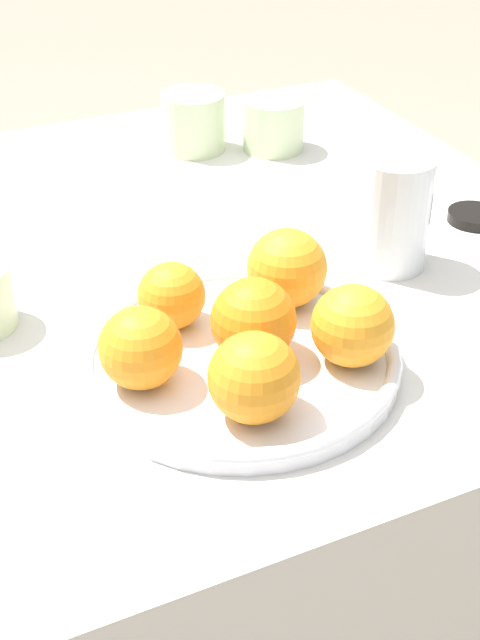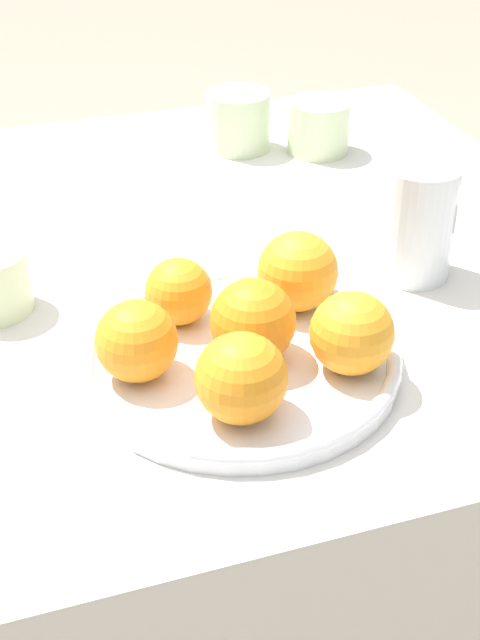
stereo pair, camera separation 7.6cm
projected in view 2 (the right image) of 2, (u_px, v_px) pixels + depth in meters
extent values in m
cube|color=silver|center=(79.00, 518.00, 1.12)|extent=(1.23, 0.86, 0.71)
cylinder|color=silver|center=(240.00, 360.00, 0.78)|extent=(0.28, 0.28, 0.01)
torus|color=silver|center=(240.00, 354.00, 0.78)|extent=(0.28, 0.28, 0.01)
sphere|color=orange|center=(253.00, 321.00, 0.75)|extent=(0.07, 0.07, 0.07)
sphere|color=orange|center=(136.00, 341.00, 0.73)|extent=(0.07, 0.07, 0.07)
sphere|color=orange|center=(298.00, 271.00, 0.82)|extent=(0.08, 0.08, 0.08)
sphere|color=orange|center=(179.00, 292.00, 0.80)|extent=(0.06, 0.06, 0.06)
sphere|color=orange|center=(352.00, 333.00, 0.74)|extent=(0.07, 0.07, 0.07)
sphere|color=orange|center=(241.00, 378.00, 0.69)|extent=(0.07, 0.07, 0.07)
cylinder|color=silver|center=(417.00, 221.00, 0.89)|extent=(0.08, 0.08, 0.12)
cylinder|color=beige|center=(238.00, 121.00, 1.18)|extent=(0.08, 0.08, 0.08)
cylinder|color=beige|center=(319.00, 127.00, 1.18)|extent=(0.08, 0.08, 0.07)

